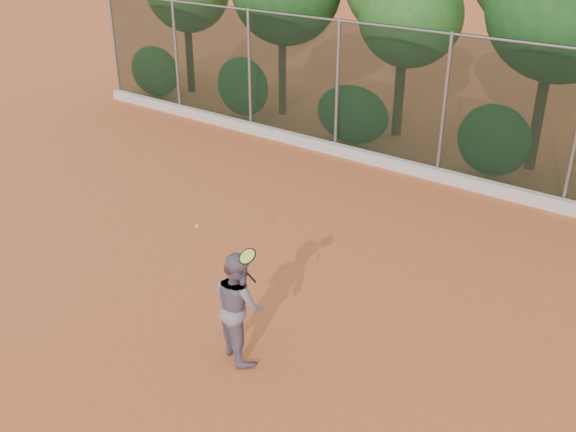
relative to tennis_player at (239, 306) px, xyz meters
The scene contains 6 objects.
ground 1.59m from the tennis_player, 123.45° to the left, with size 80.00×80.00×0.00m, color #C85D2F.
concrete_curb 8.01m from the tennis_player, 95.33° to the left, with size 24.00×0.20×0.30m, color beige.
tennis_player is the anchor object (origin of this frame).
chainlink_fence 8.22m from the tennis_player, 95.21° to the left, with size 24.09×0.09×3.50m.
tennis_racket 1.06m from the tennis_player, 26.65° to the right, with size 0.31×0.29×0.55m.
tennis_ball_in_flight 1.53m from the tennis_player, 158.78° to the left, with size 0.07×0.07×0.07m.
Camera 1 is at (6.00, -6.80, 6.03)m, focal length 40.00 mm.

